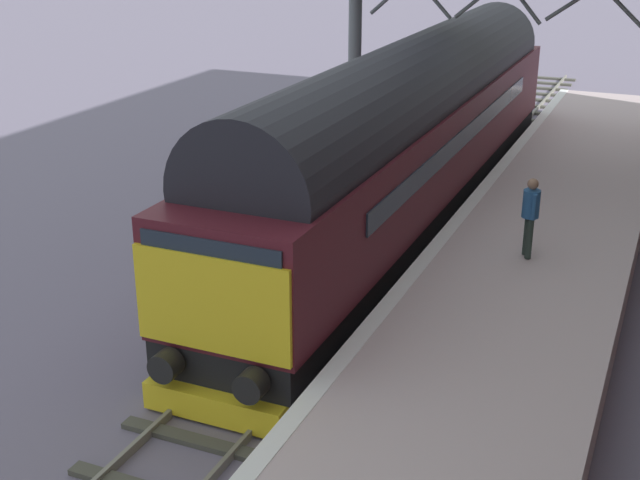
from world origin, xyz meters
TOP-DOWN VIEW (x-y plane):
  - ground_plane at (0.00, 0.00)m, footprint 140.00×140.00m
  - track_main at (0.00, 0.00)m, footprint 2.50×60.00m
  - station_platform at (3.60, 0.00)m, footprint 4.00×44.00m
  - diesel_locomotive at (0.00, 7.96)m, footprint 2.74×20.06m
  - waiting_passenger at (3.60, 4.44)m, footprint 0.45×0.47m

SIDE VIEW (x-z plane):
  - ground_plane at x=0.00m, z-range 0.00..0.00m
  - track_main at x=0.00m, z-range -0.02..0.13m
  - station_platform at x=3.60m, z-range 0.00..1.01m
  - waiting_passenger at x=3.60m, z-range 1.17..2.81m
  - diesel_locomotive at x=0.00m, z-range 0.15..4.83m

